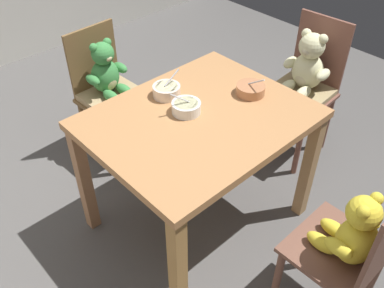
{
  "coord_description": "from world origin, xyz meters",
  "views": [
    {
      "loc": [
        -1.14,
        -1.18,
        1.93
      ],
      "look_at": [
        0.0,
        0.05,
        0.53
      ],
      "focal_mm": 39.55,
      "sensor_mm": 36.0,
      "label": 1
    }
  ],
  "objects_px": {
    "teddy_chair_near_right": "(305,78)",
    "teddy_chair_far_center": "(108,84)",
    "dining_table": "(199,133)",
    "porridge_bowl_terracotta_near_right": "(251,89)",
    "teddy_chair_near_front": "(352,241)",
    "porridge_bowl_white_center": "(186,107)",
    "porridge_bowl_cream_far_center": "(167,90)"
  },
  "relations": [
    {
      "from": "teddy_chair_near_right",
      "to": "teddy_chair_far_center",
      "type": "relative_size",
      "value": 1.05
    },
    {
      "from": "dining_table",
      "to": "teddy_chair_near_right",
      "type": "height_order",
      "value": "teddy_chair_near_right"
    },
    {
      "from": "teddy_chair_near_right",
      "to": "porridge_bowl_terracotta_near_right",
      "type": "height_order",
      "value": "teddy_chair_near_right"
    },
    {
      "from": "teddy_chair_far_center",
      "to": "teddy_chair_near_front",
      "type": "bearing_deg",
      "value": -1.14
    },
    {
      "from": "teddy_chair_near_front",
      "to": "porridge_bowl_white_center",
      "type": "bearing_deg",
      "value": 4.76
    },
    {
      "from": "teddy_chair_near_front",
      "to": "porridge_bowl_terracotta_near_right",
      "type": "relative_size",
      "value": 5.56
    },
    {
      "from": "porridge_bowl_cream_far_center",
      "to": "teddy_chair_far_center",
      "type": "bearing_deg",
      "value": 88.96
    },
    {
      "from": "dining_table",
      "to": "teddy_chair_far_center",
      "type": "height_order",
      "value": "teddy_chair_far_center"
    },
    {
      "from": "teddy_chair_near_right",
      "to": "porridge_bowl_cream_far_center",
      "type": "height_order",
      "value": "teddy_chair_near_right"
    },
    {
      "from": "porridge_bowl_terracotta_near_right",
      "to": "teddy_chair_near_front",
      "type": "bearing_deg",
      "value": -108.33
    },
    {
      "from": "teddy_chair_near_right",
      "to": "porridge_bowl_terracotta_near_right",
      "type": "relative_size",
      "value": 5.71
    },
    {
      "from": "dining_table",
      "to": "porridge_bowl_cream_far_center",
      "type": "height_order",
      "value": "porridge_bowl_cream_far_center"
    },
    {
      "from": "dining_table",
      "to": "porridge_bowl_cream_far_center",
      "type": "distance_m",
      "value": 0.28
    },
    {
      "from": "porridge_bowl_terracotta_near_right",
      "to": "porridge_bowl_cream_far_center",
      "type": "bearing_deg",
      "value": 139.27
    },
    {
      "from": "porridge_bowl_terracotta_near_right",
      "to": "dining_table",
      "type": "bearing_deg",
      "value": 173.34
    },
    {
      "from": "porridge_bowl_terracotta_near_right",
      "to": "porridge_bowl_white_center",
      "type": "distance_m",
      "value": 0.37
    },
    {
      "from": "dining_table",
      "to": "teddy_chair_near_front",
      "type": "relative_size",
      "value": 1.18
    },
    {
      "from": "teddy_chair_near_right",
      "to": "teddy_chair_far_center",
      "type": "distance_m",
      "value": 1.23
    },
    {
      "from": "dining_table",
      "to": "porridge_bowl_terracotta_near_right",
      "type": "distance_m",
      "value": 0.35
    },
    {
      "from": "teddy_chair_near_right",
      "to": "porridge_bowl_terracotta_near_right",
      "type": "xyz_separation_m",
      "value": [
        -0.62,
        -0.06,
        0.21
      ]
    },
    {
      "from": "dining_table",
      "to": "teddy_chair_far_center",
      "type": "xyz_separation_m",
      "value": [
        0.02,
        0.84,
        -0.1
      ]
    },
    {
      "from": "teddy_chair_near_right",
      "to": "teddy_chair_far_center",
      "type": "height_order",
      "value": "teddy_chair_near_right"
    },
    {
      "from": "porridge_bowl_white_center",
      "to": "dining_table",
      "type": "bearing_deg",
      "value": -69.92
    },
    {
      "from": "porridge_bowl_white_center",
      "to": "teddy_chair_near_right",
      "type": "bearing_deg",
      "value": -2.31
    },
    {
      "from": "porridge_bowl_cream_far_center",
      "to": "porridge_bowl_white_center",
      "type": "xyz_separation_m",
      "value": [
        -0.03,
        -0.17,
        -0.0
      ]
    },
    {
      "from": "teddy_chair_near_right",
      "to": "dining_table",
      "type": "bearing_deg",
      "value": -2.69
    },
    {
      "from": "porridge_bowl_cream_far_center",
      "to": "porridge_bowl_white_center",
      "type": "bearing_deg",
      "value": -99.15
    },
    {
      "from": "dining_table",
      "to": "porridge_bowl_terracotta_near_right",
      "type": "bearing_deg",
      "value": -6.66
    },
    {
      "from": "teddy_chair_near_right",
      "to": "porridge_bowl_cream_far_center",
      "type": "xyz_separation_m",
      "value": [
        -0.94,
        0.21,
        0.22
      ]
    },
    {
      "from": "teddy_chair_near_front",
      "to": "porridge_bowl_white_center",
      "type": "distance_m",
      "value": 0.94
    },
    {
      "from": "porridge_bowl_terracotta_near_right",
      "to": "porridge_bowl_cream_far_center",
      "type": "height_order",
      "value": "porridge_bowl_cream_far_center"
    },
    {
      "from": "teddy_chair_far_center",
      "to": "porridge_bowl_terracotta_near_right",
      "type": "height_order",
      "value": "teddy_chair_far_center"
    }
  ]
}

